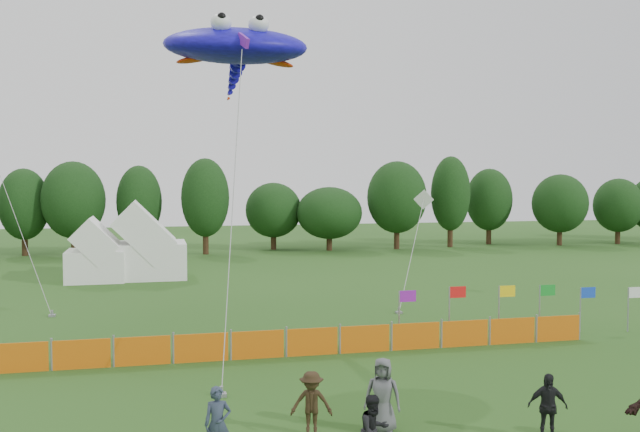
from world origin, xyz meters
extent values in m
cylinder|color=#382314|center=(-15.73, 46.21, 1.19)|extent=(0.50, 0.50, 2.38)
ellipsoid|color=black|center=(-15.73, 46.21, 4.30)|extent=(4.09, 4.09, 5.35)
cylinder|color=#382314|center=(-11.75, 45.39, 1.29)|extent=(0.50, 0.50, 2.57)
ellipsoid|color=black|center=(-11.75, 45.39, 4.64)|extent=(5.20, 5.20, 5.79)
cylinder|color=#382314|center=(-6.44, 45.32, 1.23)|extent=(0.50, 0.50, 2.46)
ellipsoid|color=black|center=(-6.44, 45.32, 4.45)|extent=(3.78, 3.78, 5.55)
cylinder|color=#382314|center=(-0.99, 43.92, 1.33)|extent=(0.50, 0.50, 2.66)
ellipsoid|color=black|center=(-0.99, 43.92, 4.81)|extent=(4.05, 4.05, 5.99)
cylinder|color=#382314|center=(5.28, 46.53, 0.99)|extent=(0.50, 0.50, 1.98)
ellipsoid|color=black|center=(5.28, 46.53, 3.58)|extent=(5.06, 5.06, 4.46)
cylinder|color=#382314|center=(9.99, 44.56, 0.93)|extent=(0.50, 0.50, 1.86)
ellipsoid|color=black|center=(9.99, 44.56, 3.35)|extent=(5.86, 5.86, 4.18)
cylinder|color=#382314|center=(16.28, 44.38, 1.31)|extent=(0.50, 0.50, 2.62)
ellipsoid|color=black|center=(16.28, 44.38, 4.73)|extent=(5.41, 5.41, 5.89)
cylinder|color=#382314|center=(21.78, 44.99, 1.39)|extent=(0.50, 0.50, 2.78)
ellipsoid|color=black|center=(21.78, 44.99, 5.02)|extent=(3.67, 3.67, 6.26)
cylinder|color=#382314|center=(26.67, 46.88, 1.21)|extent=(0.50, 0.50, 2.42)
ellipsoid|color=black|center=(26.67, 46.88, 4.36)|extent=(4.46, 4.46, 5.44)
cylinder|color=#382314|center=(32.69, 44.13, 1.12)|extent=(0.50, 0.50, 2.24)
ellipsoid|color=black|center=(32.69, 44.13, 4.04)|extent=(5.26, 5.26, 5.03)
cylinder|color=#382314|center=(39.09, 44.15, 1.05)|extent=(0.50, 0.50, 2.10)
ellipsoid|color=black|center=(39.09, 44.15, 3.80)|extent=(4.74, 4.74, 4.73)
cube|color=white|center=(-8.87, 29.69, 0.97)|extent=(3.54, 3.54, 1.94)
cube|color=white|center=(-5.91, 30.37, 1.15)|extent=(5.22, 4.18, 2.30)
cube|color=#CF5E0B|center=(-9.79, 8.12, 0.50)|extent=(1.90, 0.06, 1.00)
cube|color=#CF5E0B|center=(-7.79, 8.12, 0.50)|extent=(1.90, 0.06, 1.00)
cube|color=#CF5E0B|center=(-5.79, 8.12, 0.50)|extent=(1.90, 0.06, 1.00)
cube|color=#CF5E0B|center=(-3.79, 8.12, 0.50)|extent=(1.90, 0.06, 1.00)
cube|color=#CF5E0B|center=(-1.79, 8.12, 0.50)|extent=(1.90, 0.06, 1.00)
cube|color=#CF5E0B|center=(0.21, 8.12, 0.50)|extent=(1.90, 0.06, 1.00)
cube|color=#CF5E0B|center=(2.21, 8.12, 0.50)|extent=(1.90, 0.06, 1.00)
cube|color=#CF5E0B|center=(4.21, 8.12, 0.50)|extent=(1.90, 0.06, 1.00)
cube|color=#CF5E0B|center=(6.21, 8.12, 0.50)|extent=(1.90, 0.06, 1.00)
cube|color=#CF5E0B|center=(8.21, 8.12, 0.50)|extent=(1.90, 0.06, 1.00)
cube|color=#CF5E0B|center=(10.21, 8.12, 0.50)|extent=(1.90, 0.06, 1.00)
cylinder|color=gray|center=(4.00, 9.39, 1.02)|extent=(0.06, 0.06, 2.03)
cube|color=purple|center=(4.35, 9.39, 1.81)|extent=(0.70, 0.02, 0.45)
cylinder|color=gray|center=(6.00, 9.12, 1.08)|extent=(0.06, 0.06, 2.16)
cube|color=red|center=(6.35, 9.12, 1.94)|extent=(0.70, 0.02, 0.45)
cylinder|color=gray|center=(8.00, 8.83, 1.08)|extent=(0.06, 0.06, 2.17)
cube|color=yellow|center=(8.35, 8.83, 1.94)|extent=(0.70, 0.02, 0.45)
cylinder|color=gray|center=(10.00, 9.18, 1.04)|extent=(0.06, 0.06, 2.08)
cube|color=#148C26|center=(10.35, 9.18, 1.86)|extent=(0.70, 0.02, 0.45)
cylinder|color=gray|center=(12.00, 9.36, 0.94)|extent=(0.06, 0.06, 1.88)
cube|color=blue|center=(12.35, 9.36, 1.66)|extent=(0.70, 0.02, 0.45)
cylinder|color=gray|center=(14.00, 8.96, 0.94)|extent=(0.06, 0.06, 1.87)
cube|color=white|center=(14.35, 8.96, 1.65)|extent=(0.70, 0.02, 0.45)
imported|color=#2B3547|center=(-4.02, -0.81, 0.85)|extent=(0.63, 0.43, 1.70)
imported|color=black|center=(-0.64, -1.94, 0.81)|extent=(0.95, 0.85, 1.62)
imported|color=black|center=(-1.59, 0.24, 0.82)|extent=(1.17, 0.86, 1.63)
imported|color=black|center=(4.02, -1.37, 0.83)|extent=(1.04, 0.66, 1.65)
imported|color=#505156|center=(0.22, 0.03, 0.96)|extent=(1.11, 0.96, 1.91)
ellipsoid|color=#1A0FDB|center=(-2.18, 10.78, 11.53)|extent=(5.60, 4.30, 1.94)
sphere|color=white|center=(-2.87, 9.58, 12.13)|extent=(0.78, 0.78, 0.78)
sphere|color=white|center=(-1.48, 9.58, 12.13)|extent=(0.78, 0.78, 0.78)
ellipsoid|color=red|center=(-3.65, 10.96, 11.02)|extent=(1.62, 0.71, 0.25)
ellipsoid|color=red|center=(-0.70, 10.96, 11.02)|extent=(1.62, 0.71, 0.25)
cube|color=purple|center=(-2.18, 8.66, 11.34)|extent=(0.37, 0.96, 0.70)
cylinder|color=#A5A5A5|center=(-2.83, 6.47, 5.61)|extent=(1.34, 5.00, 11.24)
cube|color=gray|center=(-3.48, 3.98, 0.05)|extent=(0.30, 0.30, 0.10)
cube|color=silver|center=(10.99, 24.51, 5.13)|extent=(1.24, 0.34, 1.24)
cylinder|color=#A5A5A5|center=(8.50, 19.76, 2.56)|extent=(5.02, 9.54, 5.16)
cube|color=gray|center=(6.00, 15.00, 0.05)|extent=(0.30, 0.30, 0.10)
cylinder|color=#A5A5A5|center=(-12.95, 23.81, 5.75)|extent=(5.94, 11.66, 11.53)
cube|color=gray|center=(-10.00, 18.00, 0.05)|extent=(0.30, 0.30, 0.10)
camera|label=1|loc=(-5.42, -16.88, 6.45)|focal=40.00mm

